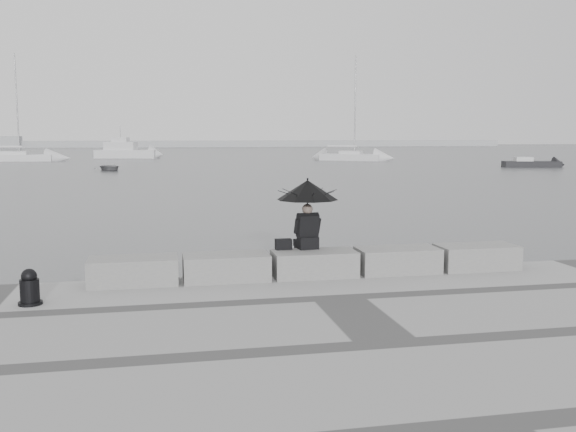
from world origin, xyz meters
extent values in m
plane|color=#494C4E|center=(0.00, 0.00, 0.00)|extent=(360.00, 360.00, 0.00)
cube|color=slate|center=(-3.40, -0.45, 0.75)|extent=(1.60, 0.80, 0.50)
cube|color=slate|center=(-1.70, -0.45, 0.75)|extent=(1.60, 0.80, 0.50)
cube|color=slate|center=(0.00, -0.45, 0.75)|extent=(1.60, 0.80, 0.50)
cube|color=slate|center=(1.70, -0.45, 0.75)|extent=(1.60, 0.80, 0.50)
cube|color=slate|center=(3.40, -0.45, 0.75)|extent=(1.60, 0.80, 0.50)
sphere|color=#726056|center=(-0.07, -0.14, 1.78)|extent=(0.21, 0.21, 0.21)
cylinder|color=black|center=(-0.07, -0.15, 1.85)|extent=(0.02, 0.02, 1.00)
cone|color=black|center=(-0.07, -0.15, 2.16)|extent=(1.20, 1.20, 0.38)
sphere|color=black|center=(-0.07, -0.15, 2.37)|extent=(0.04, 0.04, 0.04)
cube|color=black|center=(-0.55, -0.16, 1.10)|extent=(0.32, 0.18, 0.20)
cylinder|color=black|center=(-4.98, -1.58, 0.53)|extent=(0.38, 0.38, 0.06)
cylinder|color=black|center=(-4.98, -1.58, 0.71)|extent=(0.30, 0.30, 0.43)
sphere|color=black|center=(-4.98, -1.58, 0.98)|extent=(0.25, 0.25, 0.25)
cube|color=#A0A3A5|center=(0.00, 155.00, 0.80)|extent=(180.00, 6.00, 1.60)
cube|color=silver|center=(-19.87, 70.57, 0.35)|extent=(9.37, 3.38, 0.90)
cube|color=silver|center=(-19.87, 70.57, 0.95)|extent=(3.36, 1.94, 0.50)
cylinder|color=#9D9DA0|center=(-19.87, 70.57, 6.80)|extent=(0.16, 0.16, 12.00)
cylinder|color=#9D9DA0|center=(-19.87, 70.57, 1.60)|extent=(5.13, 0.66, 0.10)
cube|color=silver|center=(20.63, 64.49, 0.35)|extent=(7.67, 6.05, 0.90)
cube|color=silver|center=(20.63, 64.49, 0.95)|extent=(3.09, 2.76, 0.50)
cylinder|color=#9D9DA0|center=(20.63, 64.49, 6.80)|extent=(0.16, 0.16, 12.00)
cylinder|color=#9D9DA0|center=(20.63, 64.49, 1.60)|extent=(3.65, 2.34, 0.10)
cube|color=silver|center=(-7.03, 78.42, 0.50)|extent=(8.72, 4.86, 1.20)
cube|color=silver|center=(-7.03, 78.42, 1.60)|extent=(4.57, 3.20, 1.20)
cube|color=silver|center=(-7.03, 78.42, 2.50)|extent=(2.41, 2.08, 0.60)
cylinder|color=#9D9DA0|center=(-7.03, 78.42, 3.60)|extent=(0.08, 0.08, 1.60)
cube|color=black|center=(33.27, 45.11, 0.25)|extent=(5.68, 2.80, 0.70)
cube|color=silver|center=(33.27, 45.11, 0.75)|extent=(1.87, 1.54, 0.50)
imported|color=gray|center=(-7.16, 47.28, 0.29)|extent=(3.70, 2.59, 0.58)
camera|label=1|loc=(-2.91, -12.25, 3.23)|focal=40.00mm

